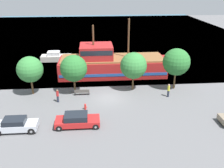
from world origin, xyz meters
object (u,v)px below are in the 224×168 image
object	(u,v)px
parked_car_curb_front	(77,120)
fire_hydrant	(85,106)
moored_boat_dockside	(56,57)
pedestrian_walking_near	(58,96)
bench_promenade_east	(82,92)
parked_car_curb_mid	(16,125)
pirate_ship	(111,64)
pedestrian_walking_far	(168,90)

from	to	relation	value
parked_car_curb_front	fire_hydrant	xyz separation A→B (m)	(0.77, 3.58, -0.30)
moored_boat_dockside	fire_hydrant	world-z (taller)	moored_boat_dockside
moored_boat_dockside	parked_car_curb_front	size ratio (longest dim) A/B	1.21
pedestrian_walking_near	bench_promenade_east	bearing A→B (deg)	31.41
fire_hydrant	bench_promenade_east	bearing A→B (deg)	97.22
parked_car_curb_mid	bench_promenade_east	distance (m)	10.38
pirate_ship	moored_boat_dockside	world-z (taller)	pirate_ship
pedestrian_walking_near	parked_car_curb_mid	bearing A→B (deg)	-118.69
pirate_ship	bench_promenade_east	xyz separation A→B (m)	(-4.48, -7.68, -1.37)
moored_boat_dockside	parked_car_curb_mid	world-z (taller)	moored_boat_dockside
pirate_ship	pedestrian_walking_near	bearing A→B (deg)	-128.14
pirate_ship	bench_promenade_east	distance (m)	9.00
pirate_ship	fire_hydrant	size ratio (longest dim) A/B	23.89
parked_car_curb_mid	fire_hydrant	xyz separation A→B (m)	(6.96, 4.03, -0.31)
pirate_ship	pedestrian_walking_near	world-z (taller)	pirate_ship
pirate_ship	bench_promenade_east	size ratio (longest dim) A/B	9.18
parked_car_curb_front	fire_hydrant	bearing A→B (deg)	77.85
fire_hydrant	bench_promenade_east	distance (m)	4.13
bench_promenade_east	pedestrian_walking_far	xyz separation A→B (m)	(11.42, -1.40, 0.48)
pirate_ship	fire_hydrant	bearing A→B (deg)	-108.57
bench_promenade_east	fire_hydrant	bearing A→B (deg)	-82.78
bench_promenade_east	pedestrian_walking_far	bearing A→B (deg)	-7.00
pirate_ship	parked_car_curb_front	bearing A→B (deg)	-107.11
pedestrian_walking_near	pedestrian_walking_far	distance (m)	14.41
moored_boat_dockside	bench_promenade_east	distance (m)	16.96
pirate_ship	moored_boat_dockside	bearing A→B (deg)	139.99
fire_hydrant	pedestrian_walking_far	size ratio (longest dim) A/B	0.42
parked_car_curb_mid	pedestrian_walking_near	distance (m)	7.20
pirate_ship	pedestrian_walking_far	world-z (taller)	pirate_ship
parked_car_curb_front	fire_hydrant	size ratio (longest dim) A/B	6.09
fire_hydrant	parked_car_curb_mid	bearing A→B (deg)	-149.89
moored_boat_dockside	pedestrian_walking_near	distance (m)	18.05
pedestrian_walking_far	moored_boat_dockside	bearing A→B (deg)	134.09
pedestrian_walking_near	fire_hydrant	bearing A→B (deg)	-33.03
parked_car_curb_front	fire_hydrant	world-z (taller)	parked_car_curb_front
pirate_ship	bench_promenade_east	bearing A→B (deg)	-120.24
parked_car_curb_front	pedestrian_walking_near	size ratio (longest dim) A/B	2.72
fire_hydrant	pedestrian_walking_near	world-z (taller)	pedestrian_walking_near
pirate_ship	parked_car_curb_mid	size ratio (longest dim) A/B	4.32
parked_car_curb_front	fire_hydrant	distance (m)	3.68
parked_car_curb_front	bench_promenade_east	xyz separation A→B (m)	(0.25, 7.68, -0.26)
bench_promenade_east	moored_boat_dockside	bearing A→B (deg)	108.88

